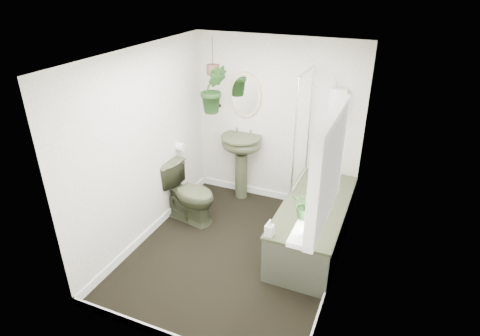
% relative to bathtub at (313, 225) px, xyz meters
% --- Properties ---
extents(floor, '(2.30, 2.80, 0.02)m').
position_rel_bathtub_xyz_m(floor, '(-0.80, -0.50, -0.30)').
color(floor, black).
rests_on(floor, ground).
extents(ceiling, '(2.30, 2.80, 0.02)m').
position_rel_bathtub_xyz_m(ceiling, '(-0.80, -0.50, 2.02)').
color(ceiling, white).
rests_on(ceiling, ground).
extents(wall_back, '(2.30, 0.02, 2.30)m').
position_rel_bathtub_xyz_m(wall_back, '(-0.80, 0.91, 0.86)').
color(wall_back, white).
rests_on(wall_back, ground).
extents(wall_front, '(2.30, 0.02, 2.30)m').
position_rel_bathtub_xyz_m(wall_front, '(-0.80, -1.91, 0.86)').
color(wall_front, white).
rests_on(wall_front, ground).
extents(wall_left, '(0.02, 2.80, 2.30)m').
position_rel_bathtub_xyz_m(wall_left, '(-1.96, -0.50, 0.86)').
color(wall_left, white).
rests_on(wall_left, ground).
extents(wall_right, '(0.02, 2.80, 2.30)m').
position_rel_bathtub_xyz_m(wall_right, '(0.36, -0.50, 0.86)').
color(wall_right, white).
rests_on(wall_right, ground).
extents(skirting, '(2.30, 2.80, 0.10)m').
position_rel_bathtub_xyz_m(skirting, '(-0.80, -0.50, -0.24)').
color(skirting, white).
rests_on(skirting, floor).
extents(bathtub, '(0.72, 1.72, 0.58)m').
position_rel_bathtub_xyz_m(bathtub, '(0.00, 0.00, 0.00)').
color(bathtub, '#3A4029').
rests_on(bathtub, floor).
extents(bath_screen, '(0.04, 0.72, 1.40)m').
position_rel_bathtub_xyz_m(bath_screen, '(-0.33, 0.49, 0.99)').
color(bath_screen, silver).
rests_on(bath_screen, bathtub).
extents(shower_box, '(0.20, 0.10, 0.35)m').
position_rel_bathtub_xyz_m(shower_box, '(0.00, 0.84, 1.26)').
color(shower_box, white).
rests_on(shower_box, wall_back).
extents(oval_mirror, '(0.46, 0.03, 0.62)m').
position_rel_bathtub_xyz_m(oval_mirror, '(-1.24, 0.87, 1.21)').
color(oval_mirror, '#C4BA8C').
rests_on(oval_mirror, wall_back).
extents(wall_sconce, '(0.04, 0.04, 0.22)m').
position_rel_bathtub_xyz_m(wall_sconce, '(-1.64, 0.86, 1.11)').
color(wall_sconce, black).
rests_on(wall_sconce, wall_back).
extents(toilet_roll_holder, '(0.11, 0.11, 0.11)m').
position_rel_bathtub_xyz_m(toilet_roll_holder, '(-1.90, 0.20, 0.61)').
color(toilet_roll_holder, white).
rests_on(toilet_roll_holder, wall_left).
extents(window_recess, '(0.08, 1.00, 0.90)m').
position_rel_bathtub_xyz_m(window_recess, '(0.29, -1.20, 1.36)').
color(window_recess, white).
rests_on(window_recess, wall_right).
extents(window_sill, '(0.18, 1.00, 0.04)m').
position_rel_bathtub_xyz_m(window_sill, '(0.22, -1.20, 0.94)').
color(window_sill, white).
rests_on(window_sill, wall_right).
extents(window_blinds, '(0.01, 0.86, 0.76)m').
position_rel_bathtub_xyz_m(window_blinds, '(0.24, -1.20, 1.36)').
color(window_blinds, white).
rests_on(window_blinds, wall_right).
extents(toilet, '(0.84, 0.57, 0.78)m').
position_rel_bathtub_xyz_m(toilet, '(-1.65, -0.07, 0.10)').
color(toilet, '#3A4029').
rests_on(toilet, floor).
extents(pedestal_sink, '(0.58, 0.49, 0.96)m').
position_rel_bathtub_xyz_m(pedestal_sink, '(-1.24, 0.74, 0.19)').
color(pedestal_sink, '#3A4029').
rests_on(pedestal_sink, floor).
extents(sill_plant, '(0.26, 0.23, 0.24)m').
position_rel_bathtub_xyz_m(sill_plant, '(0.18, -1.33, 1.08)').
color(sill_plant, black).
rests_on(sill_plant, window_sill).
extents(hanging_plant, '(0.43, 0.41, 0.61)m').
position_rel_bathtub_xyz_m(hanging_plant, '(-1.50, 0.45, 1.37)').
color(hanging_plant, black).
rests_on(hanging_plant, ceiling).
extents(soap_bottle, '(0.09, 0.09, 0.19)m').
position_rel_bathtub_xyz_m(soap_bottle, '(-0.29, -0.79, 0.38)').
color(soap_bottle, black).
rests_on(soap_bottle, bathtub).
extents(hanging_pot, '(0.16, 0.16, 0.12)m').
position_rel_bathtub_xyz_m(hanging_pot, '(-1.50, 0.45, 1.61)').
color(hanging_pot, '#4C3224').
rests_on(hanging_pot, ceiling).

